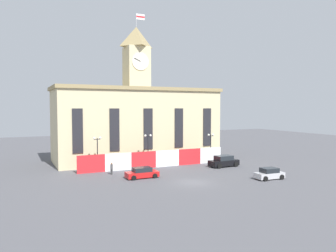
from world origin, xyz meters
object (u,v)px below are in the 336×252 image
Objects in this scene: car_silver_hatch at (269,174)px; street_lamp_far_right at (211,141)px; car_black_suv at (224,161)px; pedestrian at (112,168)px; car_red_sedan at (142,173)px; street_lamp_far_left at (97,146)px; street_lamp_left at (148,143)px.

street_lamp_far_right is at bearing -89.03° from car_silver_hatch.
pedestrian is at bearing -8.54° from car_black_suv.
pedestrian is at bearing 128.15° from car_red_sedan.
pedestrian is (-18.68, -3.31, -2.66)m from street_lamp_far_right.
pedestrian is (-18.01, 1.58, 0.10)m from car_black_suv.
street_lamp_far_left is at bearing -180.00° from street_lamp_far_right.
street_lamp_far_left reaches higher than street_lamp_far_right.
street_lamp_far_right is 5.65m from car_black_suv.
pedestrian is (-6.87, -3.31, -2.85)m from street_lamp_left.
car_red_sedan is at bearing -59.08° from street_lamp_far_left.
car_red_sedan is at bearing -155.08° from street_lamp_far_right.
street_lamp_far_left is 24.77m from car_silver_hatch.
street_lamp_left reaches higher than street_lamp_far_left.
street_lamp_far_right is 0.98× the size of car_black_suv.
street_lamp_far_left reaches higher than car_black_suv.
street_lamp_left is 3.06× the size of pedestrian.
street_lamp_far_right is at bearing 24.75° from car_red_sedan.
car_black_suv is at bearing -33.34° from pedestrian.
street_lamp_left is at bearing -180.00° from street_lamp_far_right.
car_silver_hatch is (11.29, -15.12, -3.09)m from street_lamp_left.
car_black_suv is 15.09m from car_red_sedan.
car_black_suv is (-0.67, -4.88, -2.76)m from street_lamp_far_right.
street_lamp_far_left reaches higher than car_silver_hatch.
car_black_suv is at bearing -97.77° from street_lamp_far_right.
street_lamp_left reaches higher than car_black_suv.
car_silver_hatch is (-0.52, -15.12, -2.90)m from street_lamp_far_right.
street_lamp_far_left is at bearing -180.00° from street_lamp_left.
car_silver_hatch is 2.33× the size of pedestrian.
car_black_suv reaches higher than car_red_sedan.
car_black_suv is 2.93× the size of pedestrian.
street_lamp_left is at bearing -50.31° from car_silver_hatch.
pedestrian is at bearing -69.60° from street_lamp_far_left.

